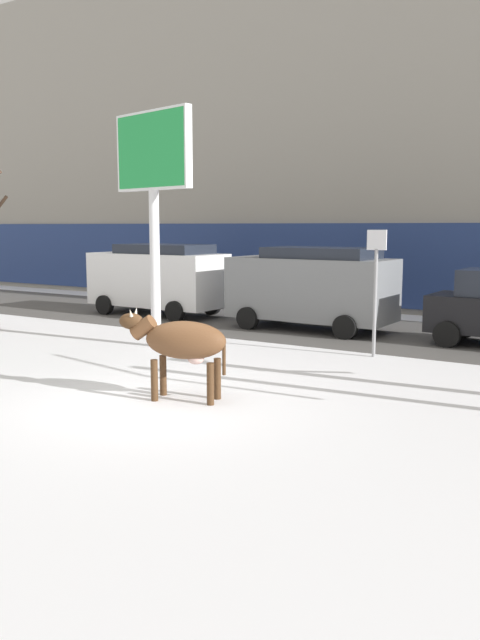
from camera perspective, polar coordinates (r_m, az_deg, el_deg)
ground_plane at (r=10.98m, az=-7.47°, el=-7.16°), size 120.00×120.00×0.00m
road_strip at (r=18.37m, az=9.89°, el=-0.97°), size 60.00×5.60×0.01m
building_facade at (r=25.25m, az=16.67°, el=16.04°), size 44.00×6.10×13.00m
cow_brown at (r=10.88m, az=-5.13°, el=-1.89°), size 1.93×0.98×1.54m
billboard at (r=15.82m, az=-7.64°, el=13.28°), size 2.51×0.71×5.56m
car_white_van at (r=21.57m, az=-7.18°, el=3.74°), size 4.65×2.22×2.32m
car_grey_van at (r=18.36m, az=6.30°, el=2.99°), size 4.65×2.22×2.32m
pedestrian_near_billboard at (r=22.11m, az=6.85°, el=2.91°), size 0.36×0.24×1.73m
street_sign at (r=14.67m, az=11.78°, el=3.24°), size 0.44×0.08×2.82m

